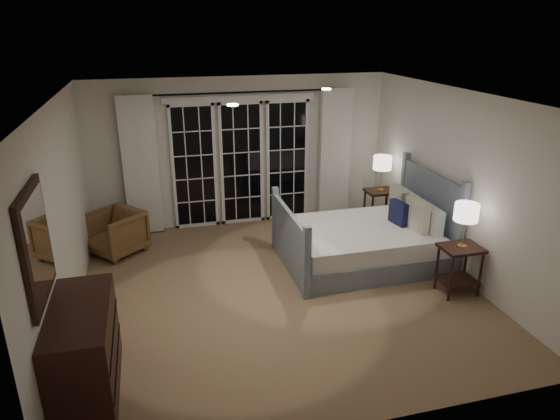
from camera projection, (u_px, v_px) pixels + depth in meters
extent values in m
plane|color=#937C4F|center=(279.00, 288.00, 6.60)|extent=(5.00, 5.00, 0.00)
plane|color=white|center=(278.00, 97.00, 5.71)|extent=(5.00, 5.00, 0.00)
cube|color=silver|center=(62.00, 219.00, 5.56)|extent=(0.02, 5.00, 2.50)
cube|color=silver|center=(457.00, 184.00, 6.76)|extent=(0.02, 5.00, 2.50)
cube|color=silver|center=(241.00, 152.00, 8.42)|extent=(5.00, 0.02, 2.50)
cube|color=silver|center=(360.00, 302.00, 3.89)|extent=(5.00, 0.02, 2.50)
cube|color=black|center=(194.00, 167.00, 8.27)|extent=(0.66, 0.02, 2.02)
cube|color=black|center=(242.00, 164.00, 8.46)|extent=(0.66, 0.02, 2.02)
cube|color=black|center=(287.00, 161.00, 8.65)|extent=(0.66, 0.02, 2.02)
cube|color=white|center=(240.00, 98.00, 8.06)|extent=(2.50, 0.04, 0.10)
cylinder|color=black|center=(240.00, 92.00, 7.97)|extent=(3.50, 0.03, 0.03)
cube|color=white|center=(141.00, 166.00, 7.95)|extent=(0.55, 0.10, 2.25)
cube|color=white|center=(335.00, 153.00, 8.74)|extent=(0.55, 0.10, 2.25)
cylinder|color=white|center=(326.00, 89.00, 6.45)|extent=(0.12, 0.12, 0.01)
cylinder|color=white|center=(233.00, 105.00, 5.21)|extent=(0.12, 0.12, 0.01)
cube|color=gray|center=(360.00, 252.00, 7.29)|extent=(2.02, 1.58, 0.30)
cube|color=white|center=(361.00, 235.00, 7.20)|extent=(1.96, 1.52, 0.25)
cube|color=gray|center=(429.00, 214.00, 7.37)|extent=(0.06, 1.58, 1.28)
cube|color=gray|center=(289.00, 242.00, 6.93)|extent=(0.06, 1.58, 0.89)
cube|color=white|center=(428.00, 218.00, 7.01)|extent=(0.14, 0.60, 0.36)
cube|color=white|center=(406.00, 203.00, 7.59)|extent=(0.14, 0.60, 0.36)
cube|color=beige|center=(417.00, 215.00, 6.99)|extent=(0.16, 0.46, 0.45)
cube|color=beige|center=(398.00, 202.00, 7.50)|extent=(0.16, 0.46, 0.45)
cube|color=#141638|center=(398.00, 213.00, 7.23)|extent=(0.15, 0.35, 0.34)
cube|color=#331911|center=(461.00, 248.00, 6.28)|extent=(0.50, 0.40, 0.04)
cube|color=#331911|center=(457.00, 280.00, 6.44)|extent=(0.46, 0.36, 0.03)
cylinder|color=#331911|center=(451.00, 279.00, 6.20)|extent=(0.04, 0.04, 0.62)
cylinder|color=#331911|center=(480.00, 275.00, 6.30)|extent=(0.04, 0.04, 0.62)
cylinder|color=#331911|center=(437.00, 267.00, 6.49)|extent=(0.04, 0.04, 0.62)
cylinder|color=#331911|center=(465.00, 263.00, 6.59)|extent=(0.04, 0.04, 0.62)
cube|color=#331911|center=(380.00, 191.00, 8.46)|extent=(0.49, 0.39, 0.04)
cube|color=#331911|center=(379.00, 215.00, 8.61)|extent=(0.45, 0.35, 0.03)
cylinder|color=#331911|center=(372.00, 213.00, 8.38)|extent=(0.04, 0.04, 0.60)
cylinder|color=#331911|center=(394.00, 211.00, 8.48)|extent=(0.04, 0.04, 0.60)
cylinder|color=#331911|center=(364.00, 207.00, 8.66)|extent=(0.04, 0.04, 0.60)
cylinder|color=#331911|center=(386.00, 205.00, 8.76)|extent=(0.04, 0.04, 0.60)
cylinder|color=tan|center=(462.00, 246.00, 6.27)|extent=(0.12, 0.12, 0.02)
cylinder|color=tan|center=(464.00, 233.00, 6.21)|extent=(0.02, 0.02, 0.34)
cylinder|color=white|center=(467.00, 212.00, 6.11)|extent=(0.30, 0.30, 0.22)
cylinder|color=tan|center=(380.00, 190.00, 8.45)|extent=(0.12, 0.12, 0.02)
cylinder|color=tan|center=(381.00, 179.00, 8.38)|extent=(0.02, 0.02, 0.35)
cylinder|color=white|center=(382.00, 163.00, 8.28)|extent=(0.31, 0.31, 0.23)
imported|color=brown|center=(115.00, 232.00, 7.51)|extent=(1.02, 1.02, 0.67)
cube|color=#331911|center=(85.00, 351.00, 4.61)|extent=(0.53, 1.27, 0.90)
cube|color=black|center=(117.00, 360.00, 4.73)|extent=(0.01, 1.25, 0.01)
cube|color=black|center=(114.00, 333.00, 4.63)|extent=(0.01, 1.25, 0.01)
cube|color=#331911|center=(36.00, 246.00, 4.17)|extent=(0.04, 0.85, 1.00)
cube|color=white|center=(39.00, 245.00, 4.17)|extent=(0.01, 0.73, 0.88)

